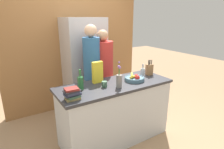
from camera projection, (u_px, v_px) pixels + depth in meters
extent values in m
plane|color=#A37F5B|center=(115.00, 137.00, 3.04)|extent=(14.00, 14.00, 0.00)
cube|color=silver|center=(115.00, 113.00, 2.91)|extent=(1.66, 0.64, 0.89)
cube|color=#2D2D33|center=(115.00, 85.00, 2.77)|extent=(1.73, 0.67, 0.04)
cube|color=#9E6B3D|center=(75.00, 46.00, 3.89)|extent=(2.93, 0.12, 2.60)
cube|color=#B7B7BC|center=(85.00, 66.00, 3.73)|extent=(0.75, 0.60, 1.87)
cylinder|color=#B7B7BC|center=(89.00, 65.00, 3.41)|extent=(0.02, 0.02, 1.03)
cylinder|color=slate|center=(134.00, 79.00, 2.89)|extent=(0.31, 0.31, 0.05)
torus|color=slate|center=(134.00, 77.00, 2.88)|extent=(0.31, 0.31, 0.02)
sphere|color=red|center=(136.00, 76.00, 2.89)|extent=(0.08, 0.08, 0.08)
sphere|color=red|center=(137.00, 78.00, 2.82)|extent=(0.07, 0.07, 0.07)
cylinder|color=yellow|center=(134.00, 77.00, 2.86)|extent=(0.16, 0.06, 0.03)
cylinder|color=yellow|center=(132.00, 75.00, 2.89)|extent=(0.13, 0.16, 0.03)
cube|color=olive|center=(149.00, 70.00, 3.15)|extent=(0.10, 0.09, 0.18)
cylinder|color=black|center=(149.00, 63.00, 3.08)|extent=(0.01, 0.01, 0.08)
cylinder|color=black|center=(149.00, 63.00, 3.10)|extent=(0.01, 0.01, 0.09)
cylinder|color=black|center=(150.00, 63.00, 3.11)|extent=(0.01, 0.01, 0.07)
cylinder|color=black|center=(150.00, 62.00, 3.13)|extent=(0.01, 0.01, 0.08)
cylinder|color=black|center=(152.00, 62.00, 3.12)|extent=(0.01, 0.01, 0.09)
cylinder|color=gray|center=(119.00, 81.00, 2.59)|extent=(0.08, 0.08, 0.18)
cylinder|color=#477538|center=(120.00, 71.00, 2.56)|extent=(0.01, 0.02, 0.10)
sphere|color=#9966B2|center=(120.00, 67.00, 2.55)|extent=(0.03, 0.03, 0.03)
cylinder|color=#477538|center=(119.00, 71.00, 2.55)|extent=(0.02, 0.01, 0.12)
sphere|color=#9966B2|center=(119.00, 66.00, 2.54)|extent=(0.04, 0.04, 0.04)
cylinder|color=#477538|center=(119.00, 71.00, 2.55)|extent=(0.01, 0.01, 0.12)
sphere|color=#9966B2|center=(119.00, 67.00, 2.53)|extent=(0.03, 0.03, 0.03)
cylinder|color=#477538|center=(119.00, 69.00, 2.54)|extent=(0.01, 0.01, 0.18)
sphere|color=#9966B2|center=(119.00, 62.00, 2.51)|extent=(0.03, 0.03, 0.03)
cylinder|color=#477538|center=(119.00, 71.00, 2.55)|extent=(0.01, 0.01, 0.10)
sphere|color=#9966B2|center=(120.00, 68.00, 2.53)|extent=(0.02, 0.02, 0.02)
cube|color=yellow|center=(97.00, 72.00, 2.76)|extent=(0.16, 0.07, 0.32)
cylinder|color=#42664C|center=(104.00, 84.00, 2.62)|extent=(0.08, 0.08, 0.08)
torus|color=#42664C|center=(104.00, 85.00, 2.58)|extent=(0.05, 0.05, 0.06)
cube|color=#99844C|center=(73.00, 98.00, 2.24)|extent=(0.18, 0.13, 0.03)
cube|color=#3D6047|center=(73.00, 96.00, 2.24)|extent=(0.17, 0.16, 0.03)
cube|color=#2D334C|center=(73.00, 94.00, 2.24)|extent=(0.20, 0.12, 0.02)
cube|color=#2D334C|center=(72.00, 93.00, 2.22)|extent=(0.16, 0.15, 0.02)
cube|color=#232328|center=(72.00, 91.00, 2.21)|extent=(0.20, 0.14, 0.02)
cube|color=maroon|center=(72.00, 89.00, 2.21)|extent=(0.16, 0.13, 0.03)
cylinder|color=#B2BCC1|center=(143.00, 72.00, 3.10)|extent=(0.07, 0.07, 0.13)
cone|color=#B2BCC1|center=(143.00, 68.00, 3.07)|extent=(0.07, 0.07, 0.02)
cylinder|color=#B2BCC1|center=(143.00, 66.00, 3.06)|extent=(0.03, 0.03, 0.05)
cylinder|color=#286633|center=(81.00, 83.00, 2.52)|extent=(0.08, 0.08, 0.18)
cone|color=#286633|center=(80.00, 76.00, 2.49)|extent=(0.08, 0.08, 0.03)
cylinder|color=#286633|center=(80.00, 72.00, 2.47)|extent=(0.03, 0.03, 0.07)
cube|color=#383842|center=(93.00, 101.00, 3.35)|extent=(0.26, 0.21, 0.85)
cylinder|color=#2D6093|center=(92.00, 59.00, 3.11)|extent=(0.28, 0.28, 0.71)
sphere|color=#DBAD89|center=(91.00, 31.00, 2.97)|extent=(0.21, 0.21, 0.21)
cube|color=#383842|center=(103.00, 99.00, 3.51)|extent=(0.33, 0.28, 0.81)
cylinder|color=red|center=(103.00, 60.00, 3.29)|extent=(0.36, 0.36, 0.67)
sphere|color=tan|center=(103.00, 35.00, 3.16)|extent=(0.19, 0.19, 0.19)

